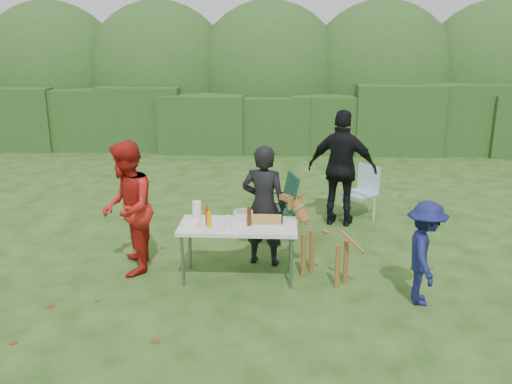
{
  "coord_description": "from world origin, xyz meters",
  "views": [
    {
      "loc": [
        0.43,
        -6.42,
        3.11
      ],
      "look_at": [
        0.08,
        0.64,
        1.0
      ],
      "focal_mm": 38.0,
      "sensor_mm": 36.0,
      "label": 1
    }
  ],
  "objects_px": {
    "lawn_chair": "(360,192)",
    "mustard_bottle": "(209,220)",
    "camping_chair": "(276,206)",
    "ketchup_bottle": "(208,217)",
    "person_red_jacket": "(127,208)",
    "person_cook": "(264,206)",
    "person_black_puffy": "(342,168)",
    "dog": "(325,243)",
    "beer_bottle": "(249,216)",
    "paper_towel_roll": "(197,211)",
    "folding_table": "(238,228)",
    "child": "(425,253)"
  },
  "relations": [
    {
      "from": "dog",
      "to": "lawn_chair",
      "type": "distance_m",
      "value": 2.68
    },
    {
      "from": "person_red_jacket",
      "to": "paper_towel_roll",
      "type": "relative_size",
      "value": 6.81
    },
    {
      "from": "child",
      "to": "ketchup_bottle",
      "type": "relative_size",
      "value": 5.68
    },
    {
      "from": "person_red_jacket",
      "to": "camping_chair",
      "type": "height_order",
      "value": "person_red_jacket"
    },
    {
      "from": "person_cook",
      "to": "camping_chair",
      "type": "distance_m",
      "value": 1.1
    },
    {
      "from": "camping_chair",
      "to": "beer_bottle",
      "type": "xyz_separation_m",
      "value": [
        -0.32,
        -1.55,
        0.36
      ]
    },
    {
      "from": "mustard_bottle",
      "to": "person_cook",
      "type": "bearing_deg",
      "value": 43.94
    },
    {
      "from": "dog",
      "to": "beer_bottle",
      "type": "bearing_deg",
      "value": 40.49
    },
    {
      "from": "folding_table",
      "to": "mustard_bottle",
      "type": "distance_m",
      "value": 0.41
    },
    {
      "from": "person_cook",
      "to": "lawn_chair",
      "type": "height_order",
      "value": "person_cook"
    },
    {
      "from": "person_cook",
      "to": "paper_towel_roll",
      "type": "height_order",
      "value": "person_cook"
    },
    {
      "from": "camping_chair",
      "to": "paper_towel_roll",
      "type": "bearing_deg",
      "value": 40.3
    },
    {
      "from": "person_red_jacket",
      "to": "ketchup_bottle",
      "type": "distance_m",
      "value": 1.09
    },
    {
      "from": "dog",
      "to": "paper_towel_roll",
      "type": "distance_m",
      "value": 1.69
    },
    {
      "from": "camping_chair",
      "to": "ketchup_bottle",
      "type": "relative_size",
      "value": 4.56
    },
    {
      "from": "person_black_puffy",
      "to": "lawn_chair",
      "type": "height_order",
      "value": "person_black_puffy"
    },
    {
      "from": "lawn_chair",
      "to": "mustard_bottle",
      "type": "bearing_deg",
      "value": 9.24
    },
    {
      "from": "camping_chair",
      "to": "mustard_bottle",
      "type": "xyz_separation_m",
      "value": [
        -0.81,
        -1.67,
        0.34
      ]
    },
    {
      "from": "person_cook",
      "to": "mustard_bottle",
      "type": "bearing_deg",
      "value": 56.21
    },
    {
      "from": "person_cook",
      "to": "person_black_puffy",
      "type": "relative_size",
      "value": 0.87
    },
    {
      "from": "child",
      "to": "ketchup_bottle",
      "type": "xyz_separation_m",
      "value": [
        -2.61,
        0.52,
        0.22
      ]
    },
    {
      "from": "beer_bottle",
      "to": "lawn_chair",
      "type": "bearing_deg",
      "value": 55.97
    },
    {
      "from": "dog",
      "to": "ketchup_bottle",
      "type": "distance_m",
      "value": 1.53
    },
    {
      "from": "dog",
      "to": "beer_bottle",
      "type": "distance_m",
      "value": 1.03
    },
    {
      "from": "folding_table",
      "to": "person_black_puffy",
      "type": "bearing_deg",
      "value": 54.56
    },
    {
      "from": "folding_table",
      "to": "paper_towel_roll",
      "type": "bearing_deg",
      "value": 168.15
    },
    {
      "from": "person_black_puffy",
      "to": "ketchup_bottle",
      "type": "height_order",
      "value": "person_black_puffy"
    },
    {
      "from": "person_cook",
      "to": "ketchup_bottle",
      "type": "distance_m",
      "value": 0.87
    },
    {
      "from": "child",
      "to": "ketchup_bottle",
      "type": "height_order",
      "value": "child"
    },
    {
      "from": "mustard_bottle",
      "to": "ketchup_bottle",
      "type": "xyz_separation_m",
      "value": [
        -0.04,
        0.12,
        0.01
      ]
    },
    {
      "from": "folding_table",
      "to": "paper_towel_roll",
      "type": "height_order",
      "value": "paper_towel_roll"
    },
    {
      "from": "person_cook",
      "to": "camping_chair",
      "type": "xyz_separation_m",
      "value": [
        0.15,
        1.03,
        -0.34
      ]
    },
    {
      "from": "camping_chair",
      "to": "lawn_chair",
      "type": "xyz_separation_m",
      "value": [
        1.43,
        1.03,
        -0.05
      ]
    },
    {
      "from": "person_red_jacket",
      "to": "lawn_chair",
      "type": "distance_m",
      "value": 4.15
    },
    {
      "from": "folding_table",
      "to": "ketchup_bottle",
      "type": "bearing_deg",
      "value": -175.67
    },
    {
      "from": "child",
      "to": "camping_chair",
      "type": "height_order",
      "value": "child"
    },
    {
      "from": "child",
      "to": "paper_towel_roll",
      "type": "bearing_deg",
      "value": 83.18
    },
    {
      "from": "mustard_bottle",
      "to": "dog",
      "type": "bearing_deg",
      "value": 5.55
    },
    {
      "from": "dog",
      "to": "lawn_chair",
      "type": "xyz_separation_m",
      "value": [
        0.78,
        2.56,
        -0.06
      ]
    },
    {
      "from": "child",
      "to": "person_cook",
      "type": "bearing_deg",
      "value": 68.17
    },
    {
      "from": "dog",
      "to": "mustard_bottle",
      "type": "xyz_separation_m",
      "value": [
        -1.46,
        -0.14,
        0.34
      ]
    },
    {
      "from": "folding_table",
      "to": "ketchup_bottle",
      "type": "height_order",
      "value": "ketchup_bottle"
    },
    {
      "from": "person_red_jacket",
      "to": "child",
      "type": "height_order",
      "value": "person_red_jacket"
    },
    {
      "from": "dog",
      "to": "camping_chair",
      "type": "xyz_separation_m",
      "value": [
        -0.65,
        1.53,
        -0.0
      ]
    },
    {
      "from": "person_cook",
      "to": "ketchup_bottle",
      "type": "bearing_deg",
      "value": 49.05
    },
    {
      "from": "person_cook",
      "to": "mustard_bottle",
      "type": "xyz_separation_m",
      "value": [
        -0.66,
        -0.63,
        0.0
      ]
    },
    {
      "from": "child",
      "to": "camping_chair",
      "type": "bearing_deg",
      "value": 47.0
    },
    {
      "from": "person_black_puffy",
      "to": "ketchup_bottle",
      "type": "relative_size",
      "value": 8.7
    },
    {
      "from": "beer_bottle",
      "to": "paper_towel_roll",
      "type": "bearing_deg",
      "value": 168.27
    },
    {
      "from": "person_black_puffy",
      "to": "child",
      "type": "height_order",
      "value": "person_black_puffy"
    }
  ]
}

